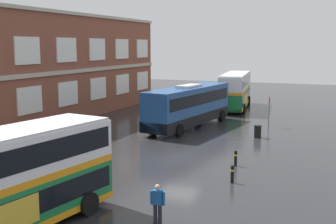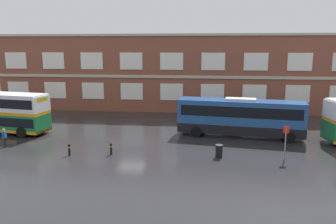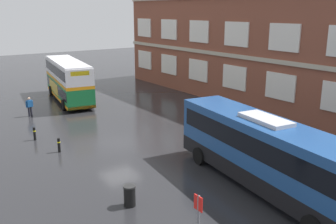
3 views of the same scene
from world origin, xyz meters
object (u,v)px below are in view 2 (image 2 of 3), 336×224
at_px(safety_bollard_west, 69,150).
at_px(station_litter_bin, 219,151).
at_px(waiting_passenger, 4,137).
at_px(bus_stand_flag, 286,140).
at_px(safety_bollard_east, 111,149).
at_px(touring_coach, 240,117).

bearing_deg(safety_bollard_west, station_litter_bin, 4.37).
xyz_separation_m(waiting_passenger, bus_stand_flag, (23.63, -0.63, 0.70)).
bearing_deg(station_litter_bin, bus_stand_flag, -0.39).
bearing_deg(waiting_passenger, safety_bollard_west, -13.07).
distance_m(waiting_passenger, safety_bollard_east, 9.87).
bearing_deg(station_litter_bin, safety_bollard_east, -177.95).
distance_m(station_litter_bin, safety_bollard_east, 8.75).
bearing_deg(safety_bollard_east, bus_stand_flag, 1.15).
height_order(station_litter_bin, safety_bollard_east, station_litter_bin).
xyz_separation_m(touring_coach, safety_bollard_west, (-14.30, -7.52, -1.42)).
xyz_separation_m(bus_stand_flag, safety_bollard_west, (-17.11, -0.89, -1.14)).
distance_m(bus_stand_flag, safety_bollard_west, 17.18).
distance_m(touring_coach, safety_bollard_west, 16.22).
xyz_separation_m(safety_bollard_west, safety_bollard_east, (3.30, 0.61, 0.00)).
distance_m(safety_bollard_west, safety_bollard_east, 3.36).
relative_size(waiting_passenger, station_litter_bin, 1.65).
bearing_deg(bus_stand_flag, touring_coach, 112.96).
distance_m(waiting_passenger, station_litter_bin, 18.58).
height_order(touring_coach, waiting_passenger, touring_coach).
xyz_separation_m(touring_coach, safety_bollard_east, (-11.00, -6.91, -1.42)).
xyz_separation_m(touring_coach, station_litter_bin, (-2.25, -6.60, -1.39)).
bearing_deg(waiting_passenger, bus_stand_flag, -1.52).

